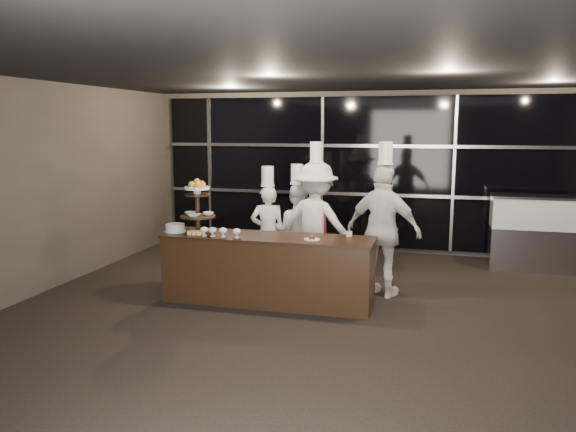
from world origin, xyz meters
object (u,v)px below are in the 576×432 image
(display_stand, at_px, (197,202))
(chef_a, at_px, (268,231))
(buffet_counter, at_px, (268,269))
(chef_d, at_px, (383,230))
(display_case, at_px, (533,229))
(chef_b, at_px, (297,231))
(layer_cake, at_px, (175,228))
(chef_c, at_px, (316,223))

(display_stand, distance_m, chef_a, 1.43)
(buffet_counter, bearing_deg, chef_d, 25.85)
(buffet_counter, bearing_deg, display_case, 37.37)
(display_stand, xyz_separation_m, display_case, (4.71, 2.84, -0.65))
(display_case, bearing_deg, display_stand, -148.96)
(chef_b, height_order, chef_d, chef_d)
(layer_cake, xyz_separation_m, chef_a, (0.98, 1.18, -0.20))
(display_stand, height_order, chef_a, chef_a)
(layer_cake, height_order, chef_b, chef_b)
(display_case, distance_m, chef_c, 3.74)
(chef_a, relative_size, chef_d, 0.82)
(chef_a, height_order, chef_d, chef_d)
(display_case, height_order, chef_a, chef_a)
(buffet_counter, bearing_deg, chef_b, 85.91)
(chef_c, distance_m, chef_d, 1.09)
(layer_cake, height_order, chef_c, chef_c)
(display_case, relative_size, chef_a, 0.77)
(display_case, distance_m, chef_a, 4.40)
(layer_cake, bearing_deg, chef_c, 32.27)
(buffet_counter, xyz_separation_m, layer_cake, (-1.32, -0.05, 0.51))
(chef_a, bearing_deg, display_case, 22.83)
(chef_d, bearing_deg, buffet_counter, -154.15)
(display_stand, xyz_separation_m, chef_d, (2.46, 0.71, -0.40))
(display_stand, distance_m, display_case, 5.54)
(buffet_counter, height_order, chef_b, chef_b)
(chef_b, xyz_separation_m, chef_d, (1.37, -0.54, 0.18))
(chef_b, distance_m, chef_c, 0.42)
(chef_d, bearing_deg, chef_c, 161.34)
(display_stand, height_order, chef_d, chef_d)
(layer_cake, distance_m, chef_b, 1.93)
(display_stand, bearing_deg, chef_c, 36.44)
(display_case, height_order, chef_c, chef_c)
(chef_a, relative_size, chef_c, 0.82)
(chef_b, bearing_deg, layer_cake, -137.35)
(buffet_counter, distance_m, display_case, 4.68)
(layer_cake, distance_m, chef_c, 2.07)
(display_case, bearing_deg, chef_b, -156.35)
(display_case, xyz_separation_m, chef_c, (-3.28, -1.78, 0.24))
(buffet_counter, height_order, display_stand, display_stand)
(display_case, bearing_deg, layer_cake, -150.17)
(buffet_counter, distance_m, layer_cake, 1.42)
(buffet_counter, height_order, chef_a, chef_a)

